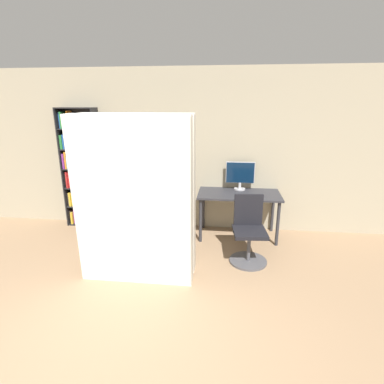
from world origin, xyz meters
The scene contains 8 objects.
ground_plane centered at (0.00, 0.00, 0.00)m, with size 16.00×16.00×0.00m, color #937556.
wall_back centered at (0.00, 3.10, 1.35)m, with size 8.00×0.06×2.70m.
desk centered at (1.27, 2.73, 0.65)m, with size 1.31×0.68×0.74m.
monitor centered at (1.29, 2.95, 1.01)m, with size 0.48×0.19×0.47m.
office_chair centered at (1.39, 1.93, 0.38)m, with size 0.52×0.52×0.93m.
bookshelf centered at (-1.53, 2.96, 1.02)m, with size 0.65×0.27×2.07m.
mattress_near centered at (-0.01, 1.26, 1.01)m, with size 1.38×0.26×2.03m.
mattress_far centered at (-0.01, 1.56, 1.01)m, with size 1.38×0.25×2.03m.
Camera 1 is at (1.05, -1.93, 2.13)m, focal length 28.00 mm.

